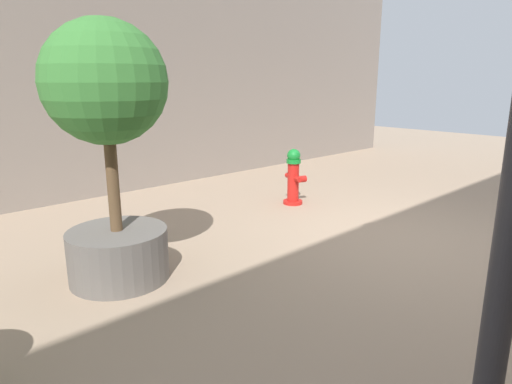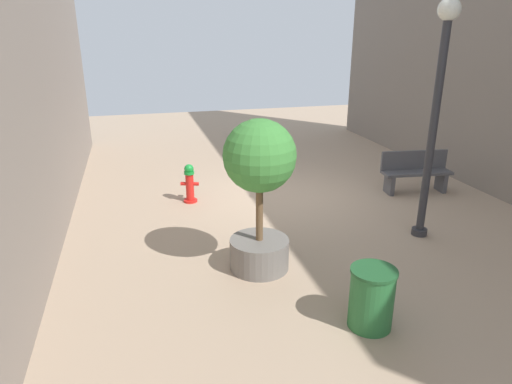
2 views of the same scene
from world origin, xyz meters
name	(u,v)px [view 1 (image 1 of 2)]	position (x,y,z in m)	size (l,w,h in m)	color
ground_plane	(412,243)	(0.00, 0.00, 0.00)	(23.40, 23.40, 0.00)	tan
fire_hydrant	(294,177)	(2.12, -0.24, 0.43)	(0.40, 0.37, 0.86)	red
planter_tree	(109,129)	(1.44, 2.98, 1.45)	(1.09, 1.09, 2.39)	slate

